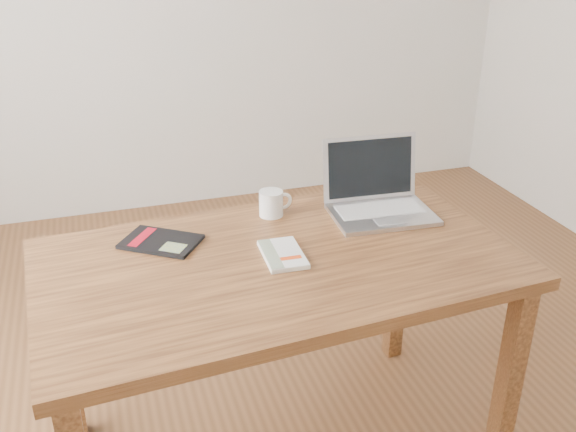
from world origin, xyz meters
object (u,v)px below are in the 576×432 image
object	(u,v)px
coffee_mug	(272,203)
white_guidebook	(283,254)
black_guidebook	(161,242)
laptop	(378,197)
desk	(278,284)

from	to	relation	value
coffee_mug	white_guidebook	bearing A→B (deg)	-107.07
black_guidebook	laptop	world-z (taller)	laptop
desk	white_guidebook	world-z (taller)	white_guidebook
coffee_mug	desk	bearing A→B (deg)	-109.94
black_guidebook	laptop	xyz separation A→B (m)	(0.72, 0.02, 0.04)
white_guidebook	black_guidebook	xyz separation A→B (m)	(-0.33, 0.19, -0.00)
black_guidebook	laptop	bearing A→B (deg)	-53.51
coffee_mug	laptop	bearing A→B (deg)	-19.05
desk	white_guidebook	bearing A→B (deg)	4.69
desk	laptop	distance (m)	0.48
white_guidebook	coffee_mug	bearing A→B (deg)	82.23
white_guidebook	coffee_mug	distance (m)	0.29
desk	coffee_mug	bearing A→B (deg)	73.01
desk	black_guidebook	distance (m)	0.38
desk	white_guidebook	xyz separation A→B (m)	(0.02, 0.00, 0.10)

